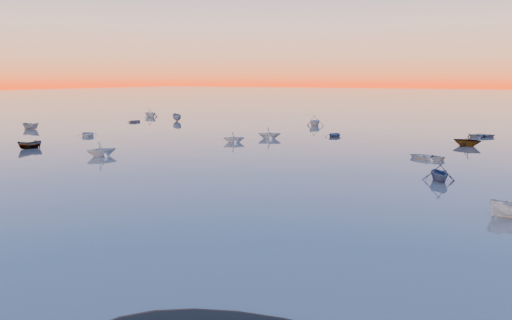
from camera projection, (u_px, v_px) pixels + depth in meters
The scene contains 4 objects.
ground at pixel (413, 120), 108.78m from camera, with size 600.00×600.00×0.00m, color #645953.
moored_fleet at pixel (345, 145), 67.91m from camera, with size 124.00×58.00×1.20m, color silver, non-canonical shape.
boat_near_left at pixel (88, 136), 78.33m from camera, with size 4.06×1.69×1.01m, color silver.
boat_near_right at pixel (439, 181), 44.62m from camera, with size 3.56×1.60×1.24m, color #364367.
Camera 1 is at (21.03, -12.10, 9.17)m, focal length 35.00 mm.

